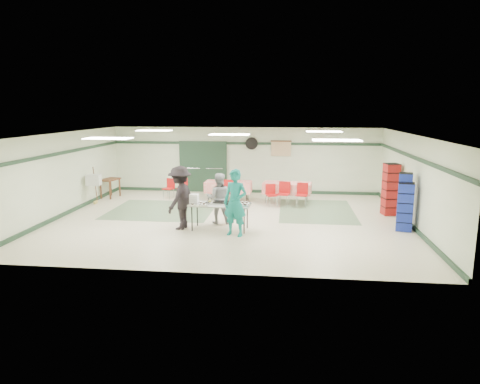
# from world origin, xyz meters

# --- Properties ---
(floor) EXTENTS (11.00, 11.00, 0.00)m
(floor) POSITION_xyz_m (0.00, 0.00, 0.00)
(floor) COLOR beige
(floor) RESTS_ON ground
(ceiling) EXTENTS (11.00, 11.00, 0.00)m
(ceiling) POSITION_xyz_m (0.00, 0.00, 2.70)
(ceiling) COLOR silver
(ceiling) RESTS_ON wall_back
(wall_back) EXTENTS (11.00, 0.00, 11.00)m
(wall_back) POSITION_xyz_m (0.00, 4.50, 1.35)
(wall_back) COLOR beige
(wall_back) RESTS_ON floor
(wall_front) EXTENTS (11.00, 0.00, 11.00)m
(wall_front) POSITION_xyz_m (0.00, -4.50, 1.35)
(wall_front) COLOR beige
(wall_front) RESTS_ON floor
(wall_left) EXTENTS (0.00, 9.00, 9.00)m
(wall_left) POSITION_xyz_m (-5.50, 0.00, 1.35)
(wall_left) COLOR beige
(wall_left) RESTS_ON floor
(wall_right) EXTENTS (0.00, 9.00, 9.00)m
(wall_right) POSITION_xyz_m (5.50, 0.00, 1.35)
(wall_right) COLOR beige
(wall_right) RESTS_ON floor
(trim_back) EXTENTS (11.00, 0.06, 0.10)m
(trim_back) POSITION_xyz_m (0.00, 4.47, 2.05)
(trim_back) COLOR #1F3827
(trim_back) RESTS_ON wall_back
(baseboard_back) EXTENTS (11.00, 0.06, 0.12)m
(baseboard_back) POSITION_xyz_m (0.00, 4.47, 0.06)
(baseboard_back) COLOR #1F3827
(baseboard_back) RESTS_ON floor
(trim_left) EXTENTS (0.06, 9.00, 0.10)m
(trim_left) POSITION_xyz_m (-5.47, 0.00, 2.05)
(trim_left) COLOR #1F3827
(trim_left) RESTS_ON wall_back
(baseboard_left) EXTENTS (0.06, 9.00, 0.12)m
(baseboard_left) POSITION_xyz_m (-5.47, 0.00, 0.06)
(baseboard_left) COLOR #1F3827
(baseboard_left) RESTS_ON floor
(trim_right) EXTENTS (0.06, 9.00, 0.10)m
(trim_right) POSITION_xyz_m (5.47, 0.00, 2.05)
(trim_right) COLOR #1F3827
(trim_right) RESTS_ON wall_back
(baseboard_right) EXTENTS (0.06, 9.00, 0.12)m
(baseboard_right) POSITION_xyz_m (5.47, 0.00, 0.06)
(baseboard_right) COLOR #1F3827
(baseboard_right) RESTS_ON floor
(green_patch_a) EXTENTS (3.50, 3.00, 0.01)m
(green_patch_a) POSITION_xyz_m (-2.50, 1.00, 0.00)
(green_patch_a) COLOR slate
(green_patch_a) RESTS_ON floor
(green_patch_b) EXTENTS (2.50, 3.50, 0.01)m
(green_patch_b) POSITION_xyz_m (2.80, 1.50, 0.00)
(green_patch_b) COLOR slate
(green_patch_b) RESTS_ON floor
(double_door_left) EXTENTS (0.90, 0.06, 2.10)m
(double_door_left) POSITION_xyz_m (-2.20, 4.44, 1.05)
(double_door_left) COLOR gray
(double_door_left) RESTS_ON floor
(double_door_right) EXTENTS (0.90, 0.06, 2.10)m
(double_door_right) POSITION_xyz_m (-1.25, 4.44, 1.05)
(double_door_right) COLOR gray
(double_door_right) RESTS_ON floor
(door_frame) EXTENTS (2.00, 0.03, 2.15)m
(door_frame) POSITION_xyz_m (-1.73, 4.42, 1.05)
(door_frame) COLOR #1F3827
(door_frame) RESTS_ON floor
(wall_fan) EXTENTS (0.50, 0.10, 0.50)m
(wall_fan) POSITION_xyz_m (0.30, 4.44, 2.05)
(wall_fan) COLOR black
(wall_fan) RESTS_ON wall_back
(scroll_banner) EXTENTS (0.80, 0.02, 0.60)m
(scroll_banner) POSITION_xyz_m (1.50, 4.44, 1.85)
(scroll_banner) COLOR #DBBE89
(scroll_banner) RESTS_ON wall_back
(serving_table) EXTENTS (1.79, 0.81, 0.76)m
(serving_table) POSITION_xyz_m (-0.13, -1.15, 0.71)
(serving_table) COLOR #A9A9A4
(serving_table) RESTS_ON floor
(sheet_tray_right) EXTENTS (0.62, 0.49, 0.02)m
(sheet_tray_right) POSITION_xyz_m (0.46, -1.21, 0.77)
(sheet_tray_right) COLOR silver
(sheet_tray_right) RESTS_ON serving_table
(sheet_tray_mid) EXTENTS (0.63, 0.49, 0.02)m
(sheet_tray_mid) POSITION_xyz_m (-0.25, -1.08, 0.77)
(sheet_tray_mid) COLOR silver
(sheet_tray_mid) RESTS_ON serving_table
(sheet_tray_left) EXTENTS (0.58, 0.45, 0.02)m
(sheet_tray_left) POSITION_xyz_m (-0.71, -1.31, 0.77)
(sheet_tray_left) COLOR silver
(sheet_tray_left) RESTS_ON serving_table
(baking_pan) EXTENTS (0.52, 0.35, 0.08)m
(baking_pan) POSITION_xyz_m (-0.06, -1.14, 0.80)
(baking_pan) COLOR black
(baking_pan) RESTS_ON serving_table
(foam_box_stack) EXTENTS (0.25, 0.23, 0.27)m
(foam_box_stack) POSITION_xyz_m (-0.89, -1.14, 0.90)
(foam_box_stack) COLOR white
(foam_box_stack) RESTS_ON serving_table
(volunteer_teal) EXTENTS (0.78, 0.63, 1.85)m
(volunteer_teal) POSITION_xyz_m (0.38, -1.67, 0.93)
(volunteer_teal) COLOR #12817C
(volunteer_teal) RESTS_ON floor
(volunteer_grey) EXTENTS (0.79, 0.63, 1.55)m
(volunteer_grey) POSITION_xyz_m (-0.28, -0.43, 0.77)
(volunteer_grey) COLOR #96979C
(volunteer_grey) RESTS_ON floor
(volunteer_dark) EXTENTS (0.93, 1.31, 1.85)m
(volunteer_dark) POSITION_xyz_m (-1.29, -1.17, 0.92)
(volunteer_dark) COLOR black
(volunteer_dark) RESTS_ON floor
(dining_table_a) EXTENTS (1.82, 0.99, 0.77)m
(dining_table_a) POSITION_xyz_m (1.78, 2.67, 0.57)
(dining_table_a) COLOR red
(dining_table_a) RESTS_ON floor
(dining_table_b) EXTENTS (1.73, 0.79, 0.77)m
(dining_table_b) POSITION_xyz_m (-0.42, 2.67, 0.57)
(dining_table_b) COLOR red
(dining_table_b) RESTS_ON floor
(chair_a) EXTENTS (0.49, 0.49, 0.88)m
(chair_a) POSITION_xyz_m (1.67, 2.11, 0.54)
(chair_a) COLOR red
(chair_a) RESTS_ON floor
(chair_b) EXTENTS (0.48, 0.48, 0.79)m
(chair_b) POSITION_xyz_m (1.21, 2.09, 0.48)
(chair_b) COLOR red
(chair_b) RESTS_ON floor
(chair_c) EXTENTS (0.45, 0.45, 0.85)m
(chair_c) POSITION_xyz_m (2.32, 2.11, 0.52)
(chair_c) COLOR red
(chair_c) RESTS_ON floor
(chair_d) EXTENTS (0.43, 0.43, 0.91)m
(chair_d) POSITION_xyz_m (-0.36, 2.11, 0.56)
(chair_d) COLOR red
(chair_d) RESTS_ON floor
(chair_loose_a) EXTENTS (0.38, 0.38, 0.78)m
(chair_loose_a) POSITION_xyz_m (-2.30, 3.15, 0.48)
(chair_loose_a) COLOR red
(chair_loose_a) RESTS_ON floor
(chair_loose_b) EXTENTS (0.47, 0.47, 0.78)m
(chair_loose_b) POSITION_xyz_m (-2.77, 2.94, 0.48)
(chair_loose_b) COLOR red
(chair_loose_b) RESTS_ON floor
(crate_stack_blue_a) EXTENTS (0.44, 0.44, 1.66)m
(crate_stack_blue_a) POSITION_xyz_m (5.15, -0.51, 0.83)
(crate_stack_blue_a) COLOR navy
(crate_stack_blue_a) RESTS_ON floor
(crate_stack_red) EXTENTS (0.51, 0.51, 1.71)m
(crate_stack_red) POSITION_xyz_m (5.15, 1.21, 0.86)
(crate_stack_red) COLOR maroon
(crate_stack_red) RESTS_ON floor
(crate_stack_blue_b) EXTENTS (0.52, 0.52, 1.40)m
(crate_stack_blue_b) POSITION_xyz_m (5.15, -0.65, 0.70)
(crate_stack_blue_b) COLOR navy
(crate_stack_blue_b) RESTS_ON floor
(printer_table) EXTENTS (0.66, 0.89, 0.74)m
(printer_table) POSITION_xyz_m (-5.15, 2.87, 0.63)
(printer_table) COLOR brown
(printer_table) RESTS_ON floor
(office_printer) EXTENTS (0.54, 0.49, 0.38)m
(office_printer) POSITION_xyz_m (-5.15, 1.47, 0.93)
(office_printer) COLOR silver
(office_printer) RESTS_ON printer_table
(broom) EXTENTS (0.06, 0.22, 1.35)m
(broom) POSITION_xyz_m (-5.23, 1.74, 0.71)
(broom) COLOR brown
(broom) RESTS_ON floor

